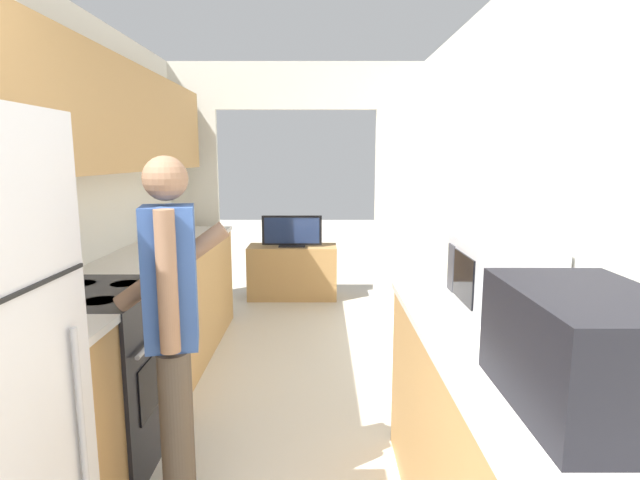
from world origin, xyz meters
TOP-DOWN VIEW (x-y plane):
  - wall_left at (-1.19, 1.95)m, footprint 0.38×6.70m
  - wall_right at (1.27, 1.55)m, footprint 0.06×6.70m
  - wall_far_with_doorway at (0.00, 4.33)m, footprint 2.88×0.06m
  - counter_left at (-0.94, 2.76)m, footprint 0.62×3.22m
  - counter_right at (0.94, 1.01)m, footprint 0.62×1.86m
  - range_oven at (-0.93, 1.74)m, footprint 0.66×0.73m
  - person at (-0.39, 1.33)m, footprint 0.52×0.43m
  - suitcase at (0.94, 0.56)m, footprint 0.37×0.59m
  - microwave at (1.04, 1.45)m, footprint 0.37×0.47m
  - tv_cabinet at (-0.08, 4.86)m, footprint 1.00×0.42m
  - television at (-0.08, 4.81)m, footprint 0.67×0.16m

SIDE VIEW (x-z plane):
  - tv_cabinet at x=-0.08m, z-range 0.00..0.60m
  - counter_left at x=-0.94m, z-range 0.00..0.92m
  - counter_right at x=0.94m, z-range 0.00..0.92m
  - range_oven at x=-0.93m, z-range -0.06..1.00m
  - television at x=-0.08m, z-range 0.60..0.94m
  - person at x=-0.39m, z-range 0.05..1.65m
  - microwave at x=1.04m, z-range 0.92..1.23m
  - suitcase at x=0.94m, z-range 0.92..1.25m
  - wall_right at x=1.27m, z-range 0.00..2.50m
  - wall_far_with_doorway at x=0.00m, z-range 0.18..2.68m
  - wall_left at x=-1.19m, z-range 0.24..2.74m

